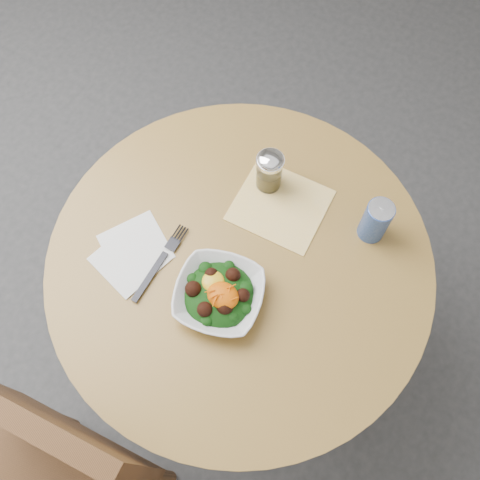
{
  "coord_description": "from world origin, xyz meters",
  "views": [
    {
      "loc": [
        0.24,
        -0.4,
        1.89
      ],
      "look_at": [
        -0.01,
        0.02,
        0.81
      ],
      "focal_mm": 40.0,
      "sensor_mm": 36.0,
      "label": 1
    }
  ],
  "objects_px": {
    "salad_bowl": "(219,294)",
    "beverage_can": "(376,221)",
    "chair": "(53,478)",
    "spice_shaker": "(269,171)"
  },
  "relations": [
    {
      "from": "chair",
      "to": "spice_shaker",
      "type": "distance_m",
      "value": 0.88
    },
    {
      "from": "salad_bowl",
      "to": "spice_shaker",
      "type": "distance_m",
      "value": 0.32
    },
    {
      "from": "salad_bowl",
      "to": "spice_shaker",
      "type": "relative_size",
      "value": 1.98
    },
    {
      "from": "chair",
      "to": "beverage_can",
      "type": "distance_m",
      "value": 0.95
    },
    {
      "from": "spice_shaker",
      "to": "beverage_can",
      "type": "height_order",
      "value": "spice_shaker"
    },
    {
      "from": "spice_shaker",
      "to": "beverage_can",
      "type": "xyz_separation_m",
      "value": [
        0.27,
        0.01,
        0.0
      ]
    },
    {
      "from": "chair",
      "to": "beverage_can",
      "type": "bearing_deg",
      "value": 66.06
    },
    {
      "from": "salad_bowl",
      "to": "beverage_can",
      "type": "bearing_deg",
      "value": 55.4
    },
    {
      "from": "salad_bowl",
      "to": "spice_shaker",
      "type": "bearing_deg",
      "value": 99.15
    },
    {
      "from": "salad_bowl",
      "to": "beverage_can",
      "type": "xyz_separation_m",
      "value": [
        0.22,
        0.32,
        0.03
      ]
    }
  ]
}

